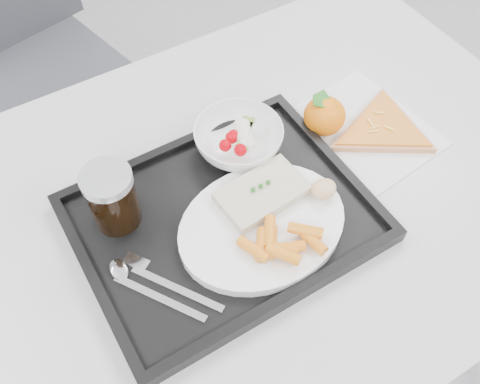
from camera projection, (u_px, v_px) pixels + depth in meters
name	position (u px, v px, depth m)	size (l,w,h in m)	color
table	(238.00, 222.00, 0.94)	(1.20, 0.80, 0.75)	silver
chair	(25.00, 40.00, 1.45)	(0.50, 0.50, 0.93)	#34353B
tray	(223.00, 220.00, 0.85)	(0.45, 0.35, 0.03)	black
dinner_plate	(262.00, 226.00, 0.83)	(0.27, 0.27, 0.02)	white
fish_fillet	(262.00, 193.00, 0.84)	(0.14, 0.09, 0.03)	beige
bread_roll	(324.00, 189.00, 0.84)	(0.05, 0.04, 0.03)	tan
salad_bowl	(238.00, 139.00, 0.91)	(0.15, 0.15, 0.05)	white
cola_glass	(112.00, 197.00, 0.80)	(0.08, 0.08, 0.11)	black
cutlery	(149.00, 283.00, 0.78)	(0.13, 0.16, 0.01)	silver
napkin	(355.00, 135.00, 0.96)	(0.27, 0.26, 0.00)	silver
tangerine	(325.00, 116.00, 0.95)	(0.10, 0.10, 0.07)	orange
pizza_slice	(383.00, 129.00, 0.96)	(0.25, 0.25, 0.02)	#E1BA6F
carrot_pile	(281.00, 243.00, 0.78)	(0.12, 0.10, 0.03)	orange
salad_contents	(241.00, 135.00, 0.90)	(0.08, 0.07, 0.03)	#B50009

